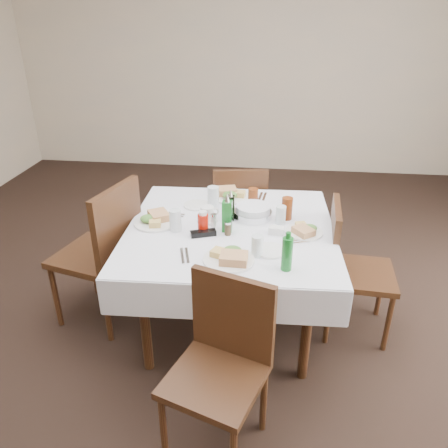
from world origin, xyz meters
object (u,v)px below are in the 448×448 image
Objects in this scene: chair_west at (106,247)px; green_bottle at (287,253)px; chair_north at (239,210)px; bread_basket at (253,212)px; chair_east at (348,262)px; coffee_mug at (208,214)px; oil_cruet_green at (227,215)px; water_w at (175,220)px; water_s at (257,246)px; ketchup_bottle at (203,223)px; chair_south at (223,355)px; oil_cruet_dark at (231,207)px; water_e at (281,215)px; water_n at (213,197)px; dining_table at (230,238)px.

chair_west is 1.28m from green_bottle.
chair_north is 0.71m from bread_basket.
chair_east reaches higher than coffee_mug.
oil_cruet_green reaches higher than chair_east.
water_w is at bearing 150.88° from green_bottle.
chair_west reaches higher than coffee_mug.
water_s is 0.87× the size of ketchup_bottle.
chair_south is at bearing -87.77° from chair_north.
oil_cruet_dark is 0.16m from oil_cruet_green.
water_w is at bearing -173.14° from chair_east.
water_e reaches higher than bread_basket.
chair_south is 6.16× the size of water_n.
bread_basket is at bearing 17.18° from coffee_mug.
chair_south is at bearing -124.69° from green_bottle.
dining_table is 9.58× the size of ketchup_bottle.
water_w is 0.24m from coffee_mug.
water_s is at bearing -49.92° from coffee_mug.
water_w reaches higher than coffee_mug.
water_s is (0.13, 0.54, 0.31)m from chair_south.
water_e is at bearing 23.35° from oil_cruet_green.
chair_east is 6.24× the size of water_n.
oil_cruet_dark is at bearing 122.05° from green_bottle.
water_e is 0.48× the size of bread_basket.
chair_south and ketchup_bottle have the same top height.
green_bottle is at bearing -48.63° from oil_cruet_green.
green_bottle reaches higher than dining_table.
water_e is at bearing 6.52° from chair_west.
chair_north is at bearing 73.76° from water_n.
water_e is 0.56m from green_bottle.
water_e is (0.13, 0.43, -0.00)m from water_s.
green_bottle reaches higher than chair_north.
water_e is at bearing 75.11° from chair_south.
chair_east is (0.77, -0.74, 0.01)m from chair_north.
water_s reaches higher than dining_table.
water_w is at bearing -174.63° from oil_cruet_green.
oil_cruet_green is (-0.20, 0.28, 0.05)m from water_s.
chair_east is at bearing -1.27° from coffee_mug.
chair_south is 0.90m from oil_cruet_green.
ketchup_bottle is at bearing -127.02° from oil_cruet_dark.
chair_west is at bearing 175.13° from water_w.
oil_cruet_green is (-0.78, -0.10, 0.35)m from chair_east.
water_w is at bearing -115.82° from water_n.
water_s is at bearing -61.36° from dining_table.
water_s is 0.45m from water_e.
chair_east is 0.54m from water_e.
water_n is (-0.21, 1.18, 0.32)m from chair_south.
coffee_mug is 0.74m from green_bottle.
oil_cruet_green is (-0.02, -0.06, 0.19)m from dining_table.
water_w reaches higher than water_s.
oil_cruet_green is (-0.00, -0.16, 0.02)m from oil_cruet_dark.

